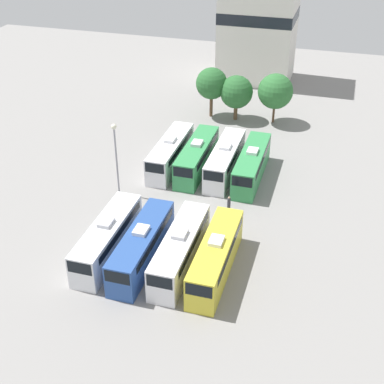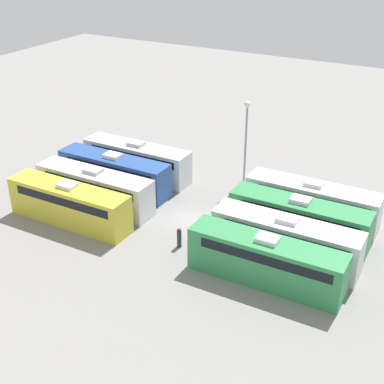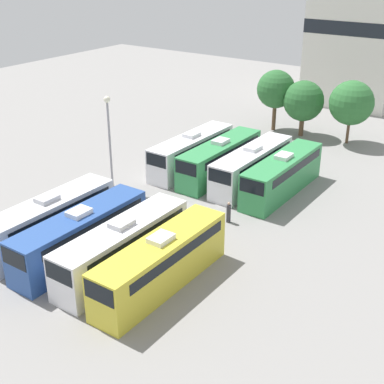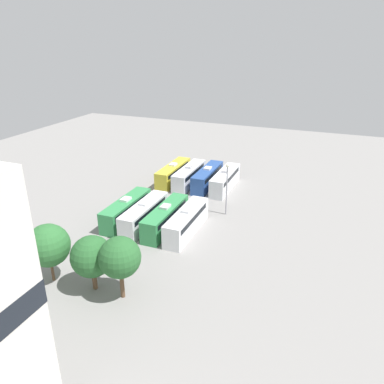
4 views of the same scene
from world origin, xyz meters
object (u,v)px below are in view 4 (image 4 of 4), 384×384
at_px(bus_2, 189,175).
at_px(tree_1, 92,257).
at_px(bus_1, 207,177).
at_px(light_pole, 227,181).
at_px(bus_5, 166,217).
at_px(bus_6, 144,214).
at_px(worker_person, 155,198).
at_px(bus_4, 187,221).
at_px(bus_7, 126,209).
at_px(tree_2, 48,245).
at_px(bus_0, 225,180).
at_px(bus_3, 173,173).
at_px(tree_0, 120,258).

relative_size(bus_2, tree_1, 1.74).
height_order(bus_1, light_pole, light_pole).
xyz_separation_m(bus_5, bus_6, (3.46, 0.13, 0.00)).
bearing_deg(worker_person, light_pole, -179.93).
distance_m(bus_4, bus_7, 10.11).
xyz_separation_m(bus_2, tree_2, (3.20, 34.46, 2.83)).
height_order(bus_0, worker_person, bus_0).
distance_m(bus_2, worker_person, 10.40).
bearing_deg(worker_person, bus_3, -83.72).
relative_size(bus_3, light_pole, 1.33).
distance_m(bus_3, tree_2, 34.65).
relative_size(bus_3, tree_0, 1.56).
relative_size(worker_person, tree_2, 0.25).
relative_size(bus_0, light_pole, 1.33).
height_order(bus_7, worker_person, bus_7).
bearing_deg(bus_6, bus_3, -79.22).
relative_size(bus_1, tree_2, 1.59).
relative_size(bus_5, bus_7, 1.00).
distance_m(bus_0, light_pole, 11.52).
distance_m(bus_1, bus_2, 3.60).
xyz_separation_m(bus_7, worker_person, (-0.93, -7.73, -1.03)).
bearing_deg(bus_3, bus_5, 110.98).
xyz_separation_m(bus_3, bus_4, (-10.29, 18.06, 0.00)).
bearing_deg(bus_7, bus_0, -119.76).
bearing_deg(tree_0, bus_1, -86.05).
distance_m(bus_6, tree_0, 17.30).
xyz_separation_m(bus_5, tree_2, (6.73, 16.49, 2.83)).
height_order(bus_1, bus_4, same).
bearing_deg(bus_2, bus_6, 90.24).
height_order(bus_0, bus_1, same).
bearing_deg(bus_3, bus_7, 90.60).
bearing_deg(light_pole, bus_4, 65.84).
xyz_separation_m(bus_5, bus_7, (6.73, -0.15, 0.00)).
bearing_deg(bus_0, bus_7, 60.24).
distance_m(bus_0, bus_1, 3.56).
distance_m(tree_0, tree_1, 3.80).
bearing_deg(bus_7, bus_6, 175.01).
xyz_separation_m(bus_1, tree_1, (1.32, 34.41, 2.33)).
height_order(bus_2, worker_person, bus_2).
bearing_deg(bus_2, light_pole, 136.05).
bearing_deg(bus_3, bus_6, 100.78).
height_order(bus_7, tree_1, tree_1).
bearing_deg(bus_6, tree_1, 97.84).
bearing_deg(bus_6, bus_5, -177.78).
distance_m(bus_5, tree_1, 16.19).
distance_m(bus_4, bus_6, 6.83).
distance_m(bus_0, tree_1, 34.61).
bearing_deg(bus_2, worker_person, 77.34).
bearing_deg(bus_7, light_pole, -150.45).
bearing_deg(bus_4, worker_person, -40.74).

